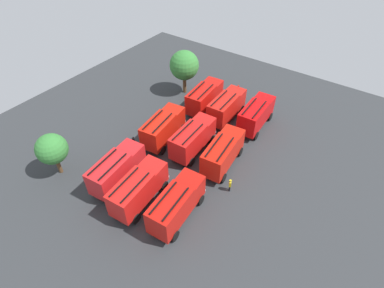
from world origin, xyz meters
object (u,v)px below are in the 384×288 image
object	(u,v)px
fire_truck_2	(256,114)
tree_1	(184,65)
firefighter_1	(134,142)
fire_truck_6	(117,169)
fire_truck_5	(227,106)
traffic_cone_1	(202,91)
firefighter_2	(230,185)
fire_truck_7	(163,127)
firefighter_0	(238,90)
fire_truck_8	(205,97)
traffic_cone_0	(176,111)
fire_truck_3	(139,188)
tree_0	(52,149)
fire_truck_1	(223,152)
fire_truck_4	(193,138)
fire_truck_0	(177,203)

from	to	relation	value
fire_truck_2	tree_1	bearing A→B (deg)	80.04
firefighter_1	fire_truck_6	bearing A→B (deg)	47.68
fire_truck_5	traffic_cone_1	bearing A→B (deg)	58.14
fire_truck_5	fire_truck_2	bearing A→B (deg)	-83.04
firefighter_1	firefighter_2	xyz separation A→B (m)	(0.98, -13.29, -0.05)
fire_truck_7	firefighter_0	distance (m)	15.22
fire_truck_7	firefighter_2	xyz separation A→B (m)	(-2.39, -11.21, -1.23)
fire_truck_8	traffic_cone_0	size ratio (longest dim) A/B	12.25
fire_truck_3	firefighter_0	world-z (taller)	fire_truck_3
fire_truck_2	traffic_cone_1	distance (m)	11.30
tree_1	tree_0	bearing A→B (deg)	175.88
fire_truck_5	firefighter_2	distance (m)	13.06
fire_truck_1	tree_1	xyz separation A→B (m)	(10.46, 13.19, 2.45)
tree_1	traffic_cone_1	bearing A→B (deg)	-58.43
tree_1	traffic_cone_0	size ratio (longest dim) A/B	11.35
fire_truck_4	fire_truck_3	bearing A→B (deg)	177.43
fire_truck_8	firefighter_1	bearing A→B (deg)	163.32
fire_truck_1	traffic_cone_1	distance (m)	16.21
fire_truck_3	traffic_cone_1	world-z (taller)	fire_truck_3
fire_truck_7	tree_1	world-z (taller)	tree_1
fire_truck_4	tree_1	bearing A→B (deg)	38.02
tree_1	firefighter_1	bearing A→B (deg)	-169.77
firefighter_1	fire_truck_2	bearing A→B (deg)	161.43
fire_truck_0	fire_truck_3	bearing A→B (deg)	95.09
fire_truck_6	fire_truck_2	bearing A→B (deg)	-29.92
tree_1	traffic_cone_0	xyz separation A→B (m)	(-5.18, -2.32, -4.30)
firefighter_0	traffic_cone_1	size ratio (longest dim) A/B	2.88
fire_truck_5	firefighter_0	distance (m)	6.66
fire_truck_2	traffic_cone_0	bearing A→B (deg)	105.52
fire_truck_3	fire_truck_8	size ratio (longest dim) A/B	1.00
fire_truck_1	fire_truck_8	bearing A→B (deg)	38.00
fire_truck_1	fire_truck_2	distance (m)	8.81
traffic_cone_1	fire_truck_4	bearing A→B (deg)	-150.86
fire_truck_8	fire_truck_5	bearing A→B (deg)	-98.00
fire_truck_4	tree_0	bearing A→B (deg)	135.87
firefighter_2	fire_truck_1	bearing A→B (deg)	103.95
fire_truck_8	firefighter_2	size ratio (longest dim) A/B	4.45
tree_0	tree_1	xyz separation A→B (m)	(22.25, -1.60, 0.98)
fire_truck_0	fire_truck_6	size ratio (longest dim) A/B	0.99
firefighter_1	fire_truck_4	bearing A→B (deg)	142.49
fire_truck_4	fire_truck_7	size ratio (longest dim) A/B	0.98
tree_0	fire_truck_0	bearing A→B (deg)	-78.74
fire_truck_1	tree_1	world-z (taller)	tree_1
firefighter_0	tree_0	world-z (taller)	tree_0
fire_truck_4	fire_truck_8	world-z (taller)	same
fire_truck_5	traffic_cone_1	size ratio (longest dim) A/B	12.49
fire_truck_2	traffic_cone_0	distance (m)	11.43
tree_1	traffic_cone_0	distance (m)	7.12
fire_truck_3	fire_truck_2	bearing A→B (deg)	-17.24
fire_truck_0	firefighter_2	xyz separation A→B (m)	(6.01, -2.63, -1.23)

